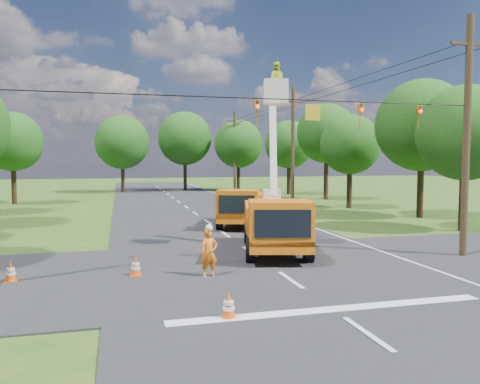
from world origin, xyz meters
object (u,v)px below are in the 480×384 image
object	(u,v)px
tree_far_a	(122,142)
tree_right_a	(465,133)
distant_car	(229,198)
tree_far_b	(185,139)
tree_right_c	(350,145)
ground_worker	(209,253)
traffic_cone_2	(260,224)
pole_right_far	(235,151)
tree_right_e	(289,145)
tree_far_c	(238,144)
tree_right_d	(327,133)
traffic_cone_6	(267,211)
tree_right_b	(422,126)
tree_left_f	(13,142)
traffic_cone_1	(254,232)
bucket_truck	(276,213)
pole_right_mid	(293,147)
pole_right_near	(467,135)
traffic_cone_4	(11,272)
traffic_cone_0	(229,306)
second_truck	(241,206)
traffic_cone_3	(136,266)

from	to	relation	value
tree_far_a	tree_right_a	bearing A→B (deg)	-63.43
distant_car	tree_far_b	xyz separation A→B (m)	(-1.05, 20.84, 6.16)
tree_right_c	ground_worker	bearing A→B (deg)	-128.52
traffic_cone_2	pole_right_far	distance (m)	31.93
tree_right_e	tree_far_c	world-z (taller)	tree_far_c
tree_right_d	ground_worker	bearing A→B (deg)	-121.98
traffic_cone_6	tree_right_b	bearing A→B (deg)	-19.28
tree_right_b	tree_left_f	bearing A→B (deg)	148.87
traffic_cone_1	tree_far_c	world-z (taller)	tree_far_c
traffic_cone_6	tree_far_b	bearing A→B (deg)	93.62
traffic_cone_2	tree_far_a	xyz separation A→B (m)	(-7.33, 33.97, 5.83)
bucket_truck	distant_car	world-z (taller)	bucket_truck
tree_right_b	pole_right_mid	bearing A→B (deg)	129.09
bucket_truck	tree_right_d	world-z (taller)	tree_right_d
traffic_cone_2	tree_right_d	bearing A→B (deg)	55.24
traffic_cone_6	pole_right_near	distance (m)	16.66
traffic_cone_2	traffic_cone_4	size ratio (longest dim) A/B	1.00
tree_right_e	pole_right_far	bearing A→B (deg)	136.67
tree_right_e	tree_far_c	xyz separation A→B (m)	(-4.30, 7.00, 0.25)
pole_right_mid	tree_right_b	bearing A→B (deg)	-50.91
traffic_cone_1	tree_left_f	xyz separation A→B (m)	(-15.90, 23.80, 5.33)
distant_car	tree_right_a	bearing A→B (deg)	-50.75
pole_right_far	tree_right_a	world-z (taller)	pole_right_far
traffic_cone_2	pole_right_mid	world-z (taller)	pole_right_mid
traffic_cone_0	tree_right_b	xyz separation A→B (m)	(17.87, 17.14, 6.08)
traffic_cone_4	tree_right_d	xyz separation A→B (m)	(23.85, 26.79, 6.32)
traffic_cone_4	pole_right_mid	xyz separation A→B (m)	(17.55, 19.79, 4.75)
distant_car	pole_right_mid	xyz separation A→B (m)	(4.45, -4.16, 4.45)
second_truck	tree_far_b	xyz separation A→B (m)	(1.31, 34.06, 5.59)
pole_right_near	tree_far_c	world-z (taller)	pole_right_near
traffic_cone_0	traffic_cone_1	distance (m)	12.01
tree_far_b	traffic_cone_0	bearing A→B (deg)	-96.68
tree_right_c	tree_left_f	bearing A→B (deg)	158.55
traffic_cone_1	tree_far_c	bearing A→B (deg)	76.79
traffic_cone_3	traffic_cone_4	xyz separation A→B (m)	(-4.05, 0.24, 0.00)
traffic_cone_2	traffic_cone_3	xyz separation A→B (m)	(-7.33, -9.07, 0.00)
traffic_cone_1	tree_right_b	bearing A→B (deg)	22.65
bucket_truck	pole_right_near	distance (m)	8.58
bucket_truck	tree_far_a	bearing A→B (deg)	112.83
traffic_cone_3	tree_far_c	xyz separation A→B (m)	(14.50, 42.03, 5.70)
pole_right_far	tree_far_a	world-z (taller)	pole_right_far
bucket_truck	traffic_cone_4	distance (m)	10.51
traffic_cone_4	tree_right_b	xyz separation A→B (m)	(24.05, 11.79, 6.08)
ground_worker	pole_right_near	world-z (taller)	pole_right_near
tree_right_e	tree_far_a	distance (m)	20.43
traffic_cone_2	tree_right_e	xyz separation A→B (m)	(11.47, 25.97, 5.45)
traffic_cone_6	tree_far_b	xyz separation A→B (m)	(-1.86, 29.45, 6.45)
second_truck	traffic_cone_1	xyz separation A→B (m)	(-0.59, -4.74, -0.86)
traffic_cone_4	pole_right_far	xyz separation A→B (m)	(17.55, 39.79, 4.75)
traffic_cone_6	tree_left_f	bearing A→B (deg)	143.68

